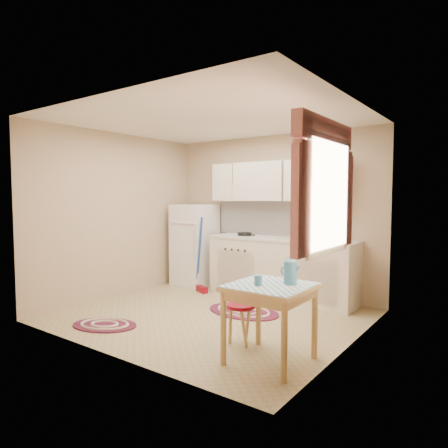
% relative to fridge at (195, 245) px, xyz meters
% --- Properties ---
extents(room_shell, '(3.64, 3.60, 2.52)m').
position_rel_fridge_xyz_m(room_shell, '(1.49, -1.01, 0.90)').
color(room_shell, tan).
rests_on(room_shell, ground).
extents(fridge, '(0.65, 0.60, 1.40)m').
position_rel_fridge_xyz_m(fridge, '(0.00, 0.00, 0.00)').
color(fridge, white).
rests_on(fridge, ground).
extents(broom, '(0.30, 0.22, 1.20)m').
position_rel_fridge_xyz_m(broom, '(0.45, -0.35, -0.10)').
color(broom, '#1B46AE').
rests_on(broom, ground).
extents(base_cabinets, '(2.25, 0.60, 0.88)m').
position_rel_fridge_xyz_m(base_cabinets, '(1.65, 0.05, -0.26)').
color(base_cabinets, beige).
rests_on(base_cabinets, ground).
extents(countertop, '(2.27, 0.62, 0.04)m').
position_rel_fridge_xyz_m(countertop, '(1.65, 0.05, 0.20)').
color(countertop, beige).
rests_on(countertop, base_cabinets).
extents(frying_pan, '(0.28, 0.28, 0.05)m').
position_rel_fridge_xyz_m(frying_pan, '(1.03, 0.00, 0.24)').
color(frying_pan, black).
rests_on(frying_pan, countertop).
extents(red_kettle, '(0.24, 0.23, 0.20)m').
position_rel_fridge_xyz_m(red_kettle, '(1.91, 0.05, 0.32)').
color(red_kettle, maroon).
rests_on(red_kettle, countertop).
extents(red_canister, '(0.15, 0.15, 0.16)m').
position_rel_fridge_xyz_m(red_canister, '(2.06, 0.05, 0.30)').
color(red_canister, maroon).
rests_on(red_canister, countertop).
extents(table, '(0.72, 0.72, 0.72)m').
position_rel_fridge_xyz_m(table, '(2.66, -2.06, -0.34)').
color(table, tan).
rests_on(table, ground).
extents(stool, '(0.34, 0.34, 0.42)m').
position_rel_fridge_xyz_m(stool, '(2.19, -1.86, -0.49)').
color(stool, maroon).
rests_on(stool, ground).
extents(coffee_pot, '(0.16, 0.14, 0.30)m').
position_rel_fridge_xyz_m(coffee_pot, '(2.80, -1.94, 0.17)').
color(coffee_pot, teal).
rests_on(coffee_pot, table).
extents(mug, '(0.08, 0.08, 0.10)m').
position_rel_fridge_xyz_m(mug, '(2.59, -2.16, 0.07)').
color(mug, teal).
rests_on(mug, table).
extents(rug_center, '(1.06, 0.73, 0.02)m').
position_rel_fridge_xyz_m(rug_center, '(1.59, -0.88, -0.69)').
color(rug_center, maroon).
rests_on(rug_center, ground).
extents(rug_left, '(0.93, 0.78, 0.02)m').
position_rel_fridge_xyz_m(rug_left, '(0.56, -2.32, -0.69)').
color(rug_left, maroon).
rests_on(rug_left, ground).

